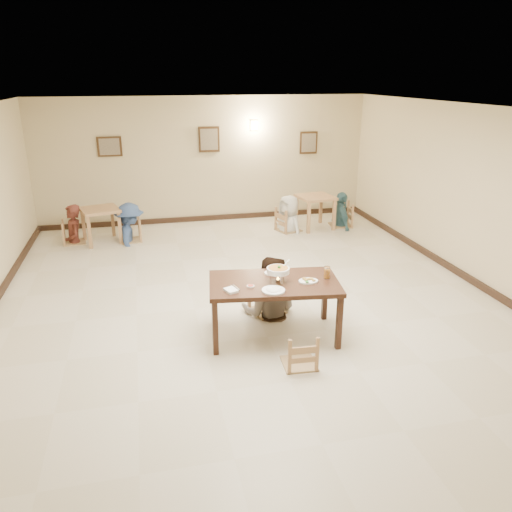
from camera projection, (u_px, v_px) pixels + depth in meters
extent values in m
plane|color=beige|center=(250.00, 303.00, 8.00)|extent=(10.00, 10.00, 0.00)
plane|color=white|center=(249.00, 109.00, 6.97)|extent=(10.00, 10.00, 0.00)
plane|color=beige|center=(205.00, 160.00, 12.06)|extent=(10.00, 0.00, 10.00)
plane|color=beige|center=(433.00, 431.00, 2.91)|extent=(10.00, 0.00, 10.00)
plane|color=beige|center=(483.00, 199.00, 8.34)|extent=(0.00, 10.00, 10.00)
cube|color=black|center=(208.00, 218.00, 12.53)|extent=(8.00, 0.06, 0.12)
cube|color=black|center=(469.00, 278.00, 8.83)|extent=(0.06, 10.00, 0.12)
cube|color=#372211|center=(110.00, 147.00, 11.42)|extent=(0.55, 0.03, 0.45)
cube|color=gray|center=(110.00, 147.00, 11.40)|extent=(0.45, 0.01, 0.37)
cube|color=#372211|center=(209.00, 139.00, 11.87)|extent=(0.50, 0.03, 0.60)
cube|color=gray|center=(209.00, 139.00, 11.86)|extent=(0.41, 0.01, 0.49)
cube|color=#372211|center=(309.00, 143.00, 12.46)|extent=(0.45, 0.03, 0.55)
cube|color=gray|center=(309.00, 143.00, 12.44)|extent=(0.37, 0.01, 0.45)
cube|color=#FFD88C|center=(254.00, 125.00, 12.01)|extent=(0.16, 0.05, 0.22)
cube|color=#371D11|center=(274.00, 284.00, 6.76)|extent=(1.87, 1.22, 0.06)
cube|color=#371D11|center=(215.00, 328.00, 6.43)|extent=(0.07, 0.07, 0.76)
cube|color=#371D11|center=(339.00, 323.00, 6.56)|extent=(0.07, 0.07, 0.76)
cube|color=#371D11|center=(214.00, 300.00, 7.24)|extent=(0.07, 0.07, 0.76)
cube|color=#371D11|center=(325.00, 296.00, 7.37)|extent=(0.07, 0.07, 0.76)
cube|color=tan|center=(267.00, 284.00, 7.58)|extent=(0.46, 0.46, 0.05)
cube|color=tan|center=(300.00, 336.00, 6.18)|extent=(0.42, 0.42, 0.05)
imported|color=gray|center=(270.00, 257.00, 7.37)|extent=(1.07, 0.95, 1.84)
torus|color=silver|center=(278.00, 273.00, 6.71)|extent=(0.24, 0.24, 0.01)
cylinder|color=silver|center=(278.00, 280.00, 6.74)|extent=(0.06, 0.06, 0.04)
cone|color=#FFA526|center=(278.00, 277.00, 6.73)|extent=(0.04, 0.04, 0.05)
cylinder|color=white|center=(278.00, 270.00, 6.69)|extent=(0.31, 0.31, 0.07)
cylinder|color=#AD651E|center=(278.00, 268.00, 6.68)|extent=(0.27, 0.27, 0.02)
sphere|color=#2D7223|center=(279.00, 267.00, 6.67)|extent=(0.04, 0.04, 0.04)
cylinder|color=silver|center=(286.00, 264.00, 6.75)|extent=(0.14, 0.09, 0.10)
cylinder|color=silver|center=(284.00, 275.00, 6.80)|extent=(0.01, 0.01, 0.14)
cylinder|color=silver|center=(270.00, 276.00, 6.76)|extent=(0.01, 0.01, 0.14)
cylinder|color=silver|center=(280.00, 280.00, 6.63)|extent=(0.01, 0.01, 0.14)
cylinder|color=white|center=(274.00, 273.00, 7.02)|extent=(0.29, 0.29, 0.02)
ellipsoid|color=white|center=(274.00, 272.00, 7.02)|extent=(0.19, 0.16, 0.06)
cylinder|color=white|center=(273.00, 290.00, 6.44)|extent=(0.30, 0.30, 0.02)
ellipsoid|color=white|center=(273.00, 290.00, 6.44)|extent=(0.20, 0.17, 0.07)
cylinder|color=white|center=(308.00, 281.00, 6.73)|extent=(0.27, 0.27, 0.02)
sphere|color=#2D7223|center=(307.00, 282.00, 6.65)|extent=(0.04, 0.04, 0.04)
cylinder|color=white|center=(251.00, 286.00, 6.58)|extent=(0.10, 0.10, 0.02)
cylinder|color=#A12718|center=(251.00, 286.00, 6.58)|extent=(0.08, 0.08, 0.01)
cube|color=white|center=(231.00, 290.00, 6.43)|extent=(0.19, 0.21, 0.03)
cube|color=silver|center=(234.00, 288.00, 6.53)|extent=(0.07, 0.19, 0.01)
cube|color=silver|center=(236.00, 287.00, 6.54)|extent=(0.07, 0.19, 0.01)
cylinder|color=white|center=(327.00, 272.00, 6.84)|extent=(0.09, 0.09, 0.17)
cylinder|color=orange|center=(327.00, 273.00, 6.84)|extent=(0.07, 0.07, 0.12)
cube|color=tan|center=(100.00, 210.00, 10.69)|extent=(0.93, 0.93, 0.06)
cube|color=tan|center=(90.00, 233.00, 10.41)|extent=(0.07, 0.07, 0.70)
cube|color=tan|center=(120.00, 228.00, 10.70)|extent=(0.07, 0.07, 0.70)
cube|color=tan|center=(84.00, 225.00, 10.94)|extent=(0.07, 0.07, 0.70)
cube|color=tan|center=(113.00, 221.00, 11.22)|extent=(0.07, 0.07, 0.70)
cube|color=tan|center=(316.00, 197.00, 11.68)|extent=(0.88, 0.88, 0.06)
cube|color=tan|center=(309.00, 218.00, 11.41)|extent=(0.07, 0.07, 0.72)
cube|color=tan|center=(334.00, 215.00, 11.63)|extent=(0.07, 0.07, 0.72)
cube|color=tan|center=(296.00, 211.00, 11.99)|extent=(0.07, 0.07, 0.72)
cube|color=tan|center=(321.00, 209.00, 12.21)|extent=(0.07, 0.07, 0.72)
cube|color=tan|center=(73.00, 223.00, 10.73)|extent=(0.45, 0.45, 0.05)
cube|color=tan|center=(130.00, 222.00, 10.86)|extent=(0.45, 0.45, 0.05)
cube|color=tan|center=(289.00, 211.00, 11.56)|extent=(0.49, 0.49, 0.05)
cube|color=tan|center=(341.00, 206.00, 11.93)|extent=(0.50, 0.50, 0.05)
imported|color=#56261E|center=(70.00, 205.00, 10.59)|extent=(0.56, 0.70, 1.69)
imported|color=#355287|center=(128.00, 203.00, 10.71)|extent=(0.64, 1.10, 1.70)
imported|color=silver|center=(289.00, 195.00, 11.44)|extent=(0.83, 0.97, 1.69)
imported|color=#40707D|center=(342.00, 192.00, 11.81)|extent=(0.42, 0.98, 1.66)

